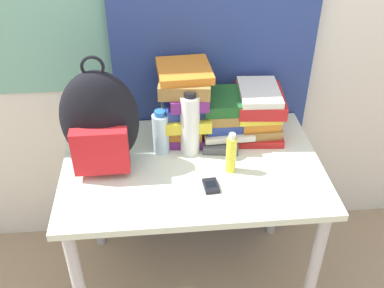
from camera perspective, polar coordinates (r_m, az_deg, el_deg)
wall_back at (r=2.02m, az=-1.32°, el=16.61°), size 6.00×0.06×2.50m
curtain_blue at (r=1.98m, az=2.94°, el=16.20°), size 0.91×0.04×2.50m
desk at (r=1.93m, az=0.00°, el=-4.97°), size 1.07×0.71×0.75m
backpack at (r=1.79m, az=-11.62°, el=2.70°), size 0.31×0.21×0.48m
book_stack_left at (r=1.94m, az=-0.82°, el=5.41°), size 0.23×0.28×0.34m
book_stack_center at (r=2.00m, az=4.24°, el=3.61°), size 0.22×0.27×0.20m
book_stack_right at (r=2.02m, az=8.39°, el=4.19°), size 0.23×0.28×0.22m
water_bottle at (r=1.89m, az=-3.99°, el=1.44°), size 0.07×0.07×0.20m
sports_bottle at (r=1.86m, az=-0.30°, el=2.57°), size 0.08×0.08×0.29m
sunscreen_bottle at (r=1.79m, az=4.99°, el=-1.26°), size 0.04×0.04×0.18m
cell_phone at (r=1.75m, az=2.41°, el=-5.33°), size 0.06×0.09×0.02m
sunglasses_case at (r=1.93m, az=3.66°, el=-0.58°), size 0.16×0.08×0.04m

